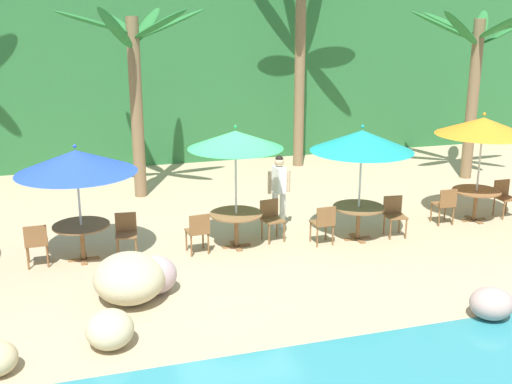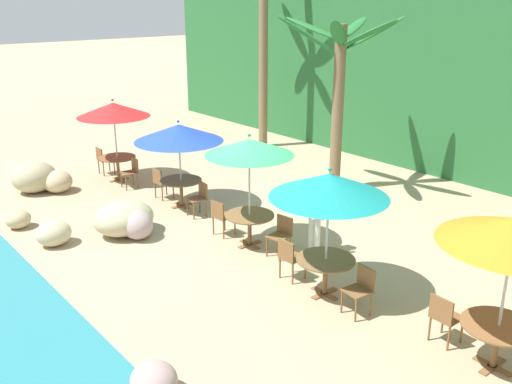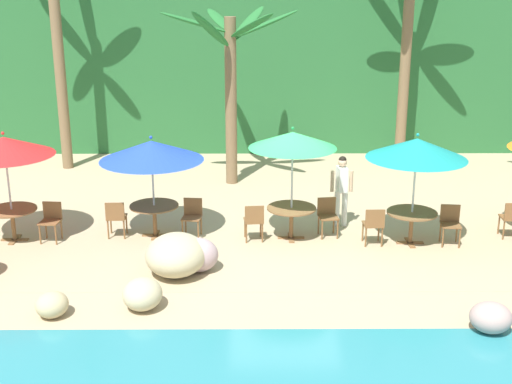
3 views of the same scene
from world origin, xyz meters
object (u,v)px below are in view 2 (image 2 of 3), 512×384
object	(u,v)px
chair_orange_inland	(444,316)
chair_red_inland	(103,159)
dining_table_green	(250,220)
palm_tree_nearest	(263,22)
dining_table_red	(118,161)
chair_blue_seaward	(200,196)
chair_green_inland	(221,215)
chair_red_seaward	(132,170)
umbrella_teal	(329,186)
dining_table_teal	(326,265)
chair_green_seaward	(281,233)
palm_tree_second	(340,71)
dining_table_blue	(181,184)
chair_teal_seaward	(361,287)
dining_table_orange	(498,332)
umbrella_green	(249,147)
umbrella_blue	(179,133)
umbrella_red	(113,110)
chair_blue_inland	(161,181)
chair_teal_inland	(290,256)
waiter_in_white	(315,211)

from	to	relation	value
chair_orange_inland	chair_red_inland	bearing A→B (deg)	-179.39
dining_table_green	palm_tree_nearest	bearing A→B (deg)	137.66
dining_table_red	chair_blue_seaward	bearing A→B (deg)	3.72
chair_green_inland	chair_red_seaward	bearing A→B (deg)	178.65
dining_table_green	chair_green_inland	size ratio (longest dim) A/B	1.26
umbrella_teal	dining_table_teal	bearing A→B (deg)	-1.79
umbrella_teal	chair_green_seaward	bearing A→B (deg)	163.71
chair_orange_inland	palm_tree_second	world-z (taller)	palm_tree_second
dining_table_red	dining_table_blue	world-z (taller)	same
chair_teal_seaward	dining_table_orange	xyz separation A→B (m)	(2.31, 0.35, 0.10)
dining_table_green	palm_tree_second	xyz separation A→B (m)	(-1.44, 4.34, 2.77)
chair_blue_seaward	dining_table_green	bearing A→B (deg)	-4.60
palm_tree_nearest	umbrella_green	bearing A→B (deg)	-42.34
dining_table_orange	umbrella_blue	bearing A→B (deg)	179.07
dining_table_orange	umbrella_red	bearing A→B (deg)	-179.45
chair_orange_inland	chair_blue_seaward	bearing A→B (deg)	178.37
chair_blue_seaward	dining_table_orange	world-z (taller)	chair_blue_seaward
dining_table_red	chair_red_inland	xyz separation A→B (m)	(-0.85, -0.07, -0.10)
umbrella_blue	chair_blue_inland	distance (m)	1.72
chair_red_inland	umbrella_teal	world-z (taller)	umbrella_teal
chair_red_inland	chair_orange_inland	xyz separation A→B (m)	(11.99, 0.13, 0.00)
dining_table_blue	chair_blue_inland	xyz separation A→B (m)	(-0.85, -0.11, -0.10)
dining_table_teal	chair_teal_inland	size ratio (longest dim) A/B	1.26
chair_green_inland	waiter_in_white	size ratio (longest dim) A/B	0.51
chair_blue_inland	umbrella_green	xyz separation A→B (m)	(3.93, -0.07, 1.76)
chair_green_seaward	chair_orange_inland	xyz separation A→B (m)	(4.11, -0.23, 0.00)
umbrella_blue	dining_table_green	bearing A→B (deg)	-3.33
chair_green_inland	chair_orange_inland	size ratio (longest dim) A/B	1.00
umbrella_green	chair_teal_seaward	size ratio (longest dim) A/B	2.96
chair_blue_inland	umbrella_teal	world-z (taller)	umbrella_teal
chair_green_inland	dining_table_blue	bearing A→B (deg)	171.10
umbrella_red	chair_orange_inland	size ratio (longest dim) A/B	2.86
dining_table_red	palm_tree_nearest	world-z (taller)	palm_tree_nearest
chair_teal_seaward	waiter_in_white	distance (m)	2.58
chair_green_seaward	umbrella_blue	bearing A→B (deg)	-179.61
dining_table_red	umbrella_teal	xyz separation A→B (m)	(8.82, -0.24, 1.55)
chair_blue_seaward	chair_teal_inland	size ratio (longest dim) A/B	1.00
umbrella_red	umbrella_blue	distance (m)	3.13
chair_red_seaward	chair_teal_seaward	bearing A→B (deg)	-1.62
chair_red_inland	dining_table_teal	distance (m)	9.68
chair_red_seaward	chair_orange_inland	world-z (taller)	same
umbrella_teal	waiter_in_white	size ratio (longest dim) A/B	1.47
dining_table_teal	waiter_in_white	xyz separation A→B (m)	(-1.41, 1.14, 0.37)
umbrella_green	chair_green_inland	distance (m)	1.96
umbrella_red	waiter_in_white	xyz separation A→B (m)	(7.41, 0.90, -1.18)
dining_table_green	umbrella_teal	xyz separation A→B (m)	(2.62, -0.32, 1.55)
chair_red_seaward	dining_table_red	bearing A→B (deg)	-179.15
umbrella_blue	chair_blue_seaward	xyz separation A→B (m)	(0.85, 0.00, -1.49)
dining_table_red	dining_table_blue	xyz separation A→B (m)	(3.12, 0.26, 0.00)
waiter_in_white	dining_table_blue	bearing A→B (deg)	-171.52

